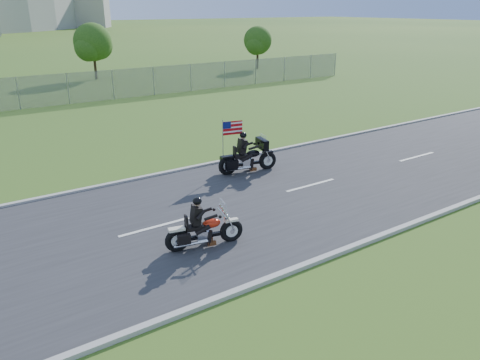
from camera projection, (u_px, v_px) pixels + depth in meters
ground at (214, 212)px, 14.55m from camera, size 420.00×420.00×0.00m
road at (214, 212)px, 14.54m from camera, size 120.00×8.00×0.04m
curb_north at (159, 174)px, 17.67m from camera, size 120.00×0.18×0.12m
curb_south at (300, 267)px, 11.38m from camera, size 120.00×0.18×0.12m
tree_fence_near at (93, 44)px, 40.01m from camera, size 3.52×3.28×4.75m
tree_fence_far at (258, 42)px, 46.95m from camera, size 3.08×2.87×4.20m
motorcycle_lead at (203, 231)px, 12.29m from camera, size 2.14×0.82×1.45m
motorcycle_follow at (248, 159)px, 17.85m from camera, size 2.39×0.97×2.01m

